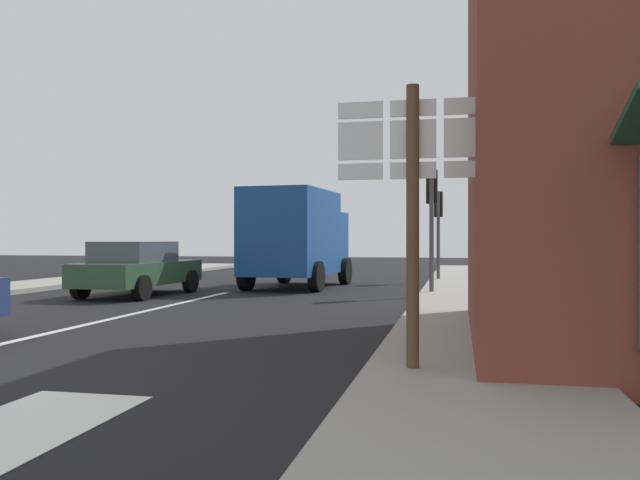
{
  "coord_description": "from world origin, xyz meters",
  "views": [
    {
      "loc": [
        6.51,
        -5.72,
        1.53
      ],
      "look_at": [
        2.99,
        10.83,
        1.51
      ],
      "focal_mm": 36.73,
      "sensor_mm": 36.0,
      "label": 1
    }
  ],
  "objects_px": {
    "sedan_far": "(138,268)",
    "route_sign_post": "(413,196)",
    "traffic_light_far_right": "(438,215)",
    "delivery_truck": "(297,236)",
    "traffic_light_near_right": "(432,203)"
  },
  "relations": [
    {
      "from": "delivery_truck",
      "to": "traffic_light_far_right",
      "type": "relative_size",
      "value": 1.59
    },
    {
      "from": "route_sign_post",
      "to": "traffic_light_far_right",
      "type": "bearing_deg",
      "value": 90.78
    },
    {
      "from": "sedan_far",
      "to": "delivery_truck",
      "type": "xyz_separation_m",
      "value": [
        3.49,
        3.8,
        0.89
      ]
    },
    {
      "from": "sedan_far",
      "to": "delivery_truck",
      "type": "relative_size",
      "value": 0.83
    },
    {
      "from": "route_sign_post",
      "to": "traffic_light_far_right",
      "type": "relative_size",
      "value": 0.99
    },
    {
      "from": "route_sign_post",
      "to": "traffic_light_far_right",
      "type": "distance_m",
      "value": 16.46
    },
    {
      "from": "delivery_truck",
      "to": "sedan_far",
      "type": "bearing_deg",
      "value": -132.55
    },
    {
      "from": "sedan_far",
      "to": "route_sign_post",
      "type": "xyz_separation_m",
      "value": [
        8.03,
        -9.14,
        1.24
      ]
    },
    {
      "from": "sedan_far",
      "to": "traffic_light_far_right",
      "type": "bearing_deg",
      "value": 43.11
    },
    {
      "from": "sedan_far",
      "to": "delivery_truck",
      "type": "distance_m",
      "value": 5.24
    },
    {
      "from": "route_sign_post",
      "to": "traffic_light_near_right",
      "type": "distance_m",
      "value": 10.69
    },
    {
      "from": "sedan_far",
      "to": "delivery_truck",
      "type": "bearing_deg",
      "value": 47.45
    },
    {
      "from": "delivery_truck",
      "to": "traffic_light_far_right",
      "type": "bearing_deg",
      "value": 39.08
    },
    {
      "from": "route_sign_post",
      "to": "traffic_light_far_right",
      "type": "height_order",
      "value": "traffic_light_far_right"
    },
    {
      "from": "sedan_far",
      "to": "traffic_light_near_right",
      "type": "relative_size",
      "value": 1.26
    }
  ]
}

